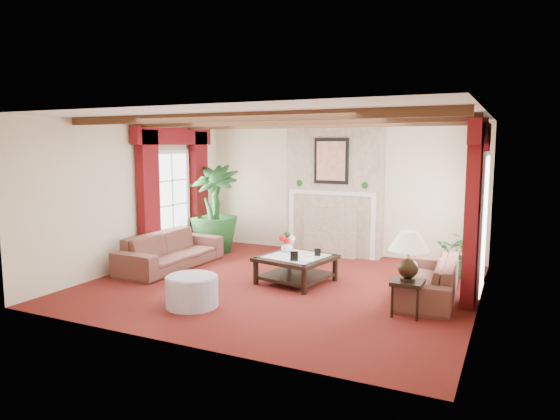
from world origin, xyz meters
The scene contains 23 objects.
floor centered at (0.00, 0.00, 0.00)m, with size 6.00×6.00×0.00m, color #4A0F0D.
ceiling centered at (0.00, 0.00, 2.70)m, with size 6.00×6.00×0.00m, color white.
back_wall centered at (0.00, 2.75, 1.35)m, with size 6.00×0.02×2.70m, color beige.
left_wall centered at (-3.00, 0.00, 1.35)m, with size 0.02×5.50×2.70m, color beige.
right_wall centered at (3.00, 0.00, 1.35)m, with size 0.02×5.50×2.70m, color beige.
ceiling_beams centered at (0.00, 0.00, 2.64)m, with size 6.00×3.00×0.12m, color #362011, non-canonical shape.
fireplace centered at (0.00, 2.55, 2.70)m, with size 2.00×0.52×2.70m, color tan, non-canonical shape.
french_door_left centered at (-2.97, 1.00, 2.13)m, with size 0.10×1.10×2.16m, color white, non-canonical shape.
french_door_right centered at (2.97, 1.00, 2.13)m, with size 0.10×1.10×2.16m, color white, non-canonical shape.
curtains_left centered at (-2.86, 1.00, 2.55)m, with size 0.20×2.40×2.55m, color #530B11, non-canonical shape.
curtains_right centered at (2.86, 1.00, 2.55)m, with size 0.20×2.40×2.55m, color #530B11, non-canonical shape.
sofa_left centered at (-2.33, 0.13, 0.44)m, with size 0.68×2.24×0.87m, color #370F1B.
sofa_right centered at (2.28, 0.34, 0.39)m, with size 0.69×2.01×0.77m, color #370F1B.
potted_palm centered at (-2.39, 1.68, 0.52)m, with size 1.39×2.02×1.03m, color black.
small_plant centered at (2.57, 1.74, 0.31)m, with size 0.85×0.91×0.63m, color black.
coffee_table centered at (0.17, 0.20, 0.22)m, with size 1.08×1.08×0.44m, color black, non-canonical shape.
side_table centered at (2.16, -0.63, 0.24)m, with size 0.41×0.41×0.48m, color black, non-canonical shape.
ottoman centered at (-0.67, -1.56, 0.22)m, with size 0.74×0.74×0.43m, color gray.
table_lamp centered at (2.16, -0.63, 0.82)m, with size 0.54×0.54×0.68m, color black, non-canonical shape.
flower_vase centered at (-0.10, 0.43, 0.54)m, with size 0.22×0.22×0.20m, color silver.
book centered at (0.36, -0.06, 0.59)m, with size 0.20×0.11×0.29m, color black.
photo_frame_a centered at (0.29, -0.15, 0.53)m, with size 0.12×0.02×0.17m, color black, non-canonical shape.
photo_frame_b centered at (0.50, 0.34, 0.51)m, with size 0.11×0.02×0.14m, color black, non-canonical shape.
Camera 1 is at (3.41, -7.19, 2.28)m, focal length 32.00 mm.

